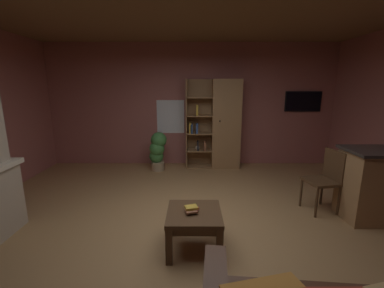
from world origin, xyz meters
TOP-DOWN VIEW (x-y plane):
  - floor at (0.00, 0.00)m, footprint 6.55×5.89m
  - wall_back at (0.00, 2.98)m, footprint 6.67×0.06m
  - window_pane_back at (-0.49, 2.94)m, footprint 0.64×0.01m
  - bookshelf_cabinet at (0.68, 2.70)m, footprint 1.21×0.41m
  - coffee_table at (0.03, -0.41)m, footprint 0.60×0.62m
  - table_book_0 at (0.03, -0.36)m, footprint 0.12×0.10m
  - table_book_1 at (0.00, -0.45)m, footprint 0.15×0.13m
  - table_book_2 at (-0.00, -0.40)m, footprint 0.16×0.14m
  - dining_chair at (1.98, 0.54)m, footprint 0.49×0.49m
  - potted_floor_plant at (-0.75, 2.43)m, footprint 0.39×0.36m
  - wall_mounted_tv at (2.56, 2.91)m, footprint 0.82×0.06m

SIDE VIEW (x-z plane):
  - floor at x=0.00m, z-range -0.02..0.00m
  - coffee_table at x=0.03m, z-range 0.14..0.59m
  - potted_floor_plant at x=-0.75m, z-range 0.03..0.89m
  - table_book_0 at x=0.03m, z-range 0.45..0.48m
  - table_book_1 at x=0.00m, z-range 0.48..0.50m
  - table_book_2 at x=0.00m, z-range 0.50..0.52m
  - dining_chair at x=1.98m, z-range 0.07..0.99m
  - bookshelf_cabinet at x=0.68m, z-range -0.01..1.97m
  - window_pane_back at x=-0.49m, z-range 0.75..1.51m
  - wall_back at x=0.00m, z-range 0.00..2.77m
  - wall_mounted_tv at x=2.56m, z-range 1.26..1.71m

